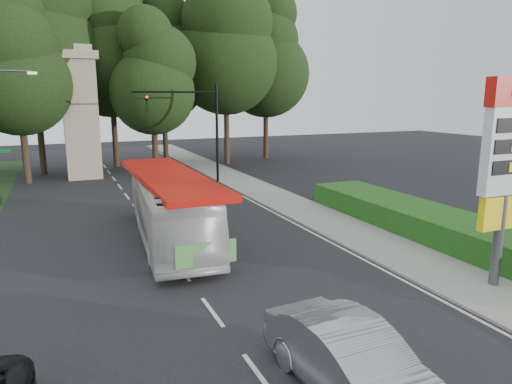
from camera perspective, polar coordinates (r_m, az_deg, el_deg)
name	(u,v)px	position (r m, az deg, el deg)	size (l,w,h in m)	color
road_surface	(157,237)	(21.23, -12.26, -5.58)	(14.00, 80.00, 0.02)	black
sidewalk_right	(319,217)	(24.22, 7.86, -3.13)	(3.00, 80.00, 0.12)	gray
hedge	(419,220)	(22.79, 19.65, -3.26)	(3.00, 14.00, 1.20)	#184813
gas_station_pylon	(508,155)	(16.45, 28.95, 4.04)	(2.10, 0.45, 6.85)	#59595E
traffic_signal_mast	(199,119)	(33.35, -7.09, 8.99)	(6.10, 0.35, 7.20)	black
monument	(80,112)	(38.00, -21.11, 9.28)	(3.00, 3.00, 10.05)	tan
tree_center_left	(30,21)	(41.36, -26.44, 18.64)	(10.08, 10.08, 19.80)	#2D2116
tree_center_right	(109,41)	(43.47, -17.92, 17.54)	(9.24, 9.24, 18.15)	#2D2116
tree_east_near	(162,60)	(46.12, -11.66, 15.82)	(8.12, 8.12, 15.95)	#2D2116
tree_east_mid	(225,40)	(43.83, -3.84, 18.45)	(9.52, 9.52, 18.70)	#2D2116
tree_far_east	(266,55)	(47.46, 1.26, 16.74)	(8.68, 8.68, 17.05)	#2D2116
tree_monument_left	(16,62)	(37.08, -27.82, 14.23)	(7.28, 7.28, 14.30)	#2D2116
tree_monument_right	(152,74)	(38.18, -12.90, 14.14)	(6.72, 6.72, 13.20)	#2D2116
transit_bus	(170,208)	(20.35, -10.71, -1.92)	(2.52, 10.76, 3.00)	silver
sedan_silver	(353,363)	(10.36, 12.05, -20.18)	(1.70, 4.88, 1.61)	#9A9EA1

